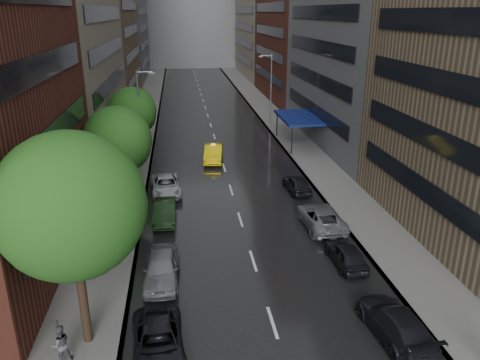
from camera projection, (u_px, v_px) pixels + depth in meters
name	position (u px, v px, depth m)	size (l,w,h in m)	color
road	(209.00, 119.00, 65.59)	(14.00, 140.00, 0.01)	black
sidewalk_left	(144.00, 120.00, 64.47)	(4.00, 140.00, 0.15)	gray
sidewalk_right	(272.00, 116.00, 66.66)	(4.00, 140.00, 0.15)	gray
buildings_right	(305.00, 5.00, 68.54)	(8.05, 109.10, 36.00)	#937A5B
building_far	(190.00, 4.00, 123.51)	(40.00, 14.00, 32.00)	slate
tree_near	(71.00, 206.00, 19.03)	(6.20, 6.20, 9.89)	#382619
tree_mid	(118.00, 140.00, 34.04)	(4.96, 4.96, 7.90)	#382619
tree_far	(132.00, 111.00, 45.49)	(4.65, 4.65, 7.42)	#382619
taxi	(213.00, 153.00, 46.86)	(1.73, 4.95, 1.63)	yellow
parked_cars_left	(163.00, 238.00, 29.50)	(2.73, 24.67, 1.61)	black
parked_cars_right	(335.00, 237.00, 29.66)	(2.65, 23.34, 1.49)	black
ped_black_umbrella	(59.00, 338.00, 19.57)	(1.07, 0.98, 2.09)	#4E4D53
street_lamp_left	(141.00, 116.00, 44.34)	(1.74, 0.22, 9.00)	gray
street_lamp_right	(270.00, 88.00, 60.20)	(1.74, 0.22, 9.00)	gray
awning	(298.00, 118.00, 51.63)	(4.00, 8.00, 3.12)	navy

